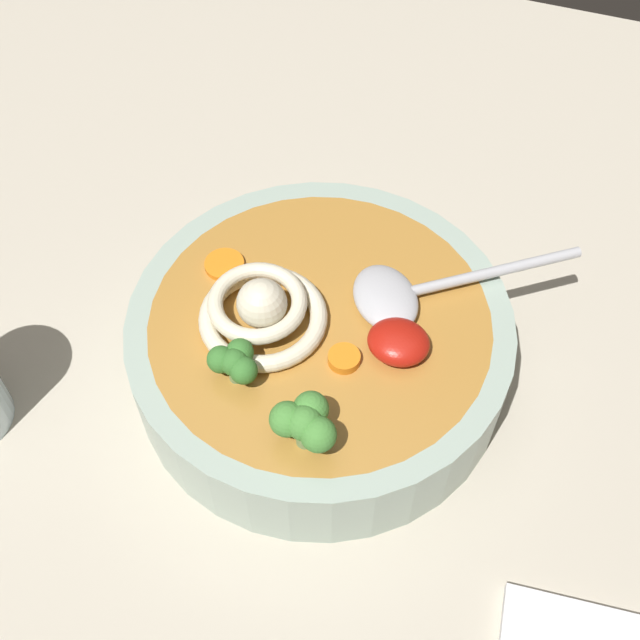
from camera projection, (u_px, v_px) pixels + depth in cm
name	position (u px, v px, depth cm)	size (l,w,h in cm)	color
table_slab	(287.00, 347.00, 65.26)	(104.01, 104.01, 3.62)	#BCB29E
soup_bowl	(320.00, 345.00, 59.13)	(27.40, 27.40, 6.42)	#9EB2A3
noodle_pile	(262.00, 310.00, 55.58)	(9.86, 9.67, 3.96)	beige
soup_spoon	(404.00, 293.00, 57.02)	(15.93, 12.84, 1.60)	#B7B7BC
chili_sauce_dollop	(399.00, 342.00, 54.36)	(4.26, 3.84, 1.92)	#B2190F
broccoli_floret_beside_noodles	(234.00, 361.00, 52.45)	(3.61, 3.10, 2.85)	#7A9E60
broccoli_floret_right	(305.00, 422.00, 49.34)	(4.44, 3.82, 3.51)	#7A9E60
carrot_slice_beside_chili	(344.00, 358.00, 54.30)	(2.21, 2.21, 0.70)	orange
carrot_slice_front	(225.00, 263.00, 59.45)	(2.91, 2.91, 0.43)	orange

